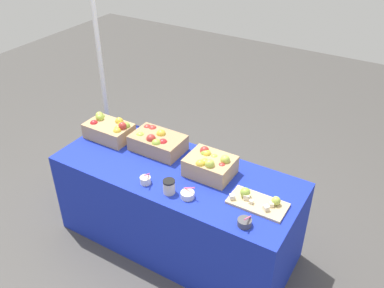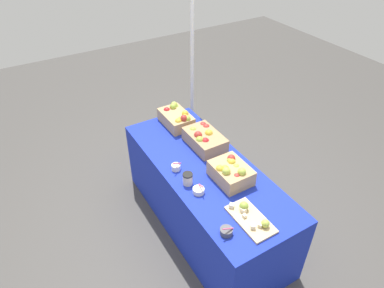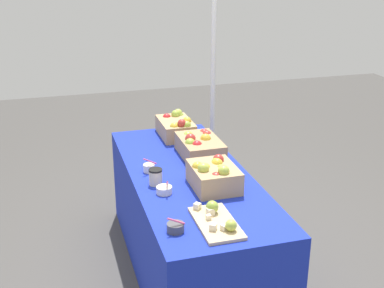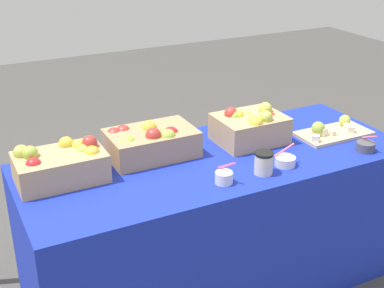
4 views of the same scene
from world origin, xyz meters
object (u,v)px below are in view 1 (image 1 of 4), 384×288
sample_bowl_far (188,195)px  tent_pole (102,72)px  sample_bowl_near (245,222)px  apple_crate_middle (157,142)px  apple_crate_left (110,129)px  sample_bowl_mid (145,180)px  coffee_cup (169,187)px  apple_crate_right (210,165)px  cutting_board_front (257,201)px

sample_bowl_far → tent_pole: tent_pole is taller
sample_bowl_far → sample_bowl_near: bearing=-5.9°
apple_crate_middle → tent_pole: (-0.89, 0.40, 0.26)m
apple_crate_left → apple_crate_middle: size_ratio=0.92×
sample_bowl_near → sample_bowl_mid: bearing=178.3°
coffee_cup → tent_pole: 1.53m
apple_crate_right → sample_bowl_far: size_ratio=3.35×
apple_crate_left → apple_crate_middle: (0.44, 0.05, -0.01)m
apple_crate_right → coffee_cup: (-0.14, -0.34, -0.03)m
sample_bowl_far → coffee_cup: coffee_cup is taller
sample_bowl_near → cutting_board_front: bearing=93.7°
sample_bowl_far → apple_crate_left: bearing=161.2°
sample_bowl_mid → sample_bowl_far: size_ratio=1.09×
apple_crate_middle → sample_bowl_far: 0.65m
cutting_board_front → sample_bowl_near: size_ratio=4.09×
apple_crate_middle → tent_pole: 1.01m
sample_bowl_mid → sample_bowl_far: 0.34m
sample_bowl_far → apple_crate_middle: bearing=143.7°
apple_crate_middle → tent_pole: tent_pole is taller
apple_crate_left → cutting_board_front: (1.40, -0.15, -0.06)m
apple_crate_right → sample_bowl_near: 0.58m
apple_crate_left → coffee_cup: 0.90m
apple_crate_left → sample_bowl_far: size_ratio=3.78×
apple_crate_left → apple_crate_middle: bearing=6.8°
tent_pole → apple_crate_right: bearing=-18.2°
sample_bowl_far → coffee_cup: (-0.14, -0.02, 0.03)m
apple_crate_left → sample_bowl_mid: apple_crate_left is taller
cutting_board_front → sample_bowl_far: (-0.44, -0.18, 0.00)m
apple_crate_left → coffee_cup: bearing=-23.0°
apple_crate_left → sample_bowl_far: (0.96, -0.33, -0.06)m
sample_bowl_near → sample_bowl_far: bearing=174.1°
sample_bowl_mid → apple_crate_left: bearing=150.6°
apple_crate_right → sample_bowl_far: (-0.00, -0.31, -0.06)m
tent_pole → apple_crate_middle: bearing=-24.0°
cutting_board_front → sample_bowl_far: bearing=-157.2°
coffee_cup → sample_bowl_near: bearing=-2.3°
apple_crate_left → apple_crate_right: apple_crate_right is taller
sample_bowl_near → sample_bowl_mid: sample_bowl_mid is taller
apple_crate_right → cutting_board_front: 0.45m
apple_crate_right → apple_crate_left: bearing=179.1°
cutting_board_front → sample_bowl_mid: 0.80m
apple_crate_left → sample_bowl_mid: bearing=-29.4°
coffee_cup → tent_pole: (-1.27, 0.80, 0.28)m
apple_crate_right → tent_pole: (-1.41, 0.46, 0.25)m
sample_bowl_mid → cutting_board_front: bearing=14.8°
apple_crate_left → sample_bowl_far: apple_crate_left is taller
cutting_board_front → tent_pole: 1.96m
apple_crate_left → coffee_cup: size_ratio=3.70×
sample_bowl_mid → tent_pole: tent_pole is taller
apple_crate_right → sample_bowl_mid: size_ratio=3.08×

